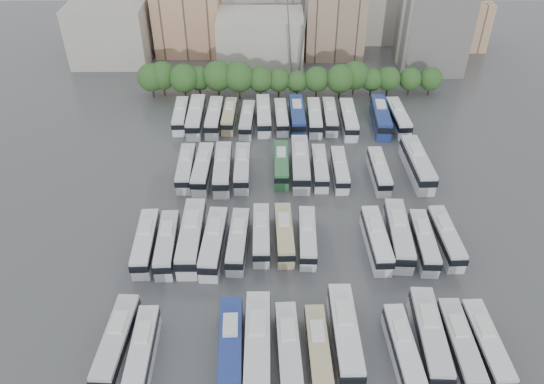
{
  "coord_description": "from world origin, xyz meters",
  "views": [
    {
      "loc": [
        -3.47,
        -62.49,
        52.48
      ],
      "look_at": [
        -3.36,
        3.48,
        3.0
      ],
      "focal_mm": 35.0,
      "sensor_mm": 36.0,
      "label": 1
    }
  ],
  "objects_px": {
    "bus_r0_s0": "(117,342)",
    "bus_r3_s10": "(349,119)",
    "bus_r1_s10": "(376,239)",
    "bus_r2_s3": "(223,168)",
    "bus_r0_s11": "(429,337)",
    "bus_r3_s1": "(196,116)",
    "bus_r2_s6": "(281,164)",
    "bus_r3_s12": "(381,116)",
    "bus_r1_s2": "(192,237)",
    "bus_r1_s12": "(423,241)",
    "bus_r2_s2": "(203,168)",
    "bus_r1_s7": "(307,237)",
    "bus_r3_s7": "(297,115)",
    "bus_r1_s1": "(167,244)",
    "bus_r3_s4": "(247,119)",
    "bus_r0_s4": "(231,345)",
    "bus_r1_s5": "(261,234)",
    "bus_r1_s3": "(214,242)",
    "bus_r0_s7": "(318,349)",
    "bus_r3_s2": "(214,117)",
    "bus_r3_s5": "(264,115)",
    "bus_r2_s8": "(320,167)",
    "bus_r3_s0": "(181,115)",
    "bus_r0_s10": "(403,349)",
    "bus_r0_s13": "(486,345)",
    "bus_r3_s6": "(281,116)",
    "bus_r2_s9": "(340,169)",
    "apartment_tower": "(436,13)",
    "bus_r2_s13": "(417,164)",
    "bus_r3_s3": "(229,116)",
    "bus_r3_s8": "(314,117)",
    "bus_r0_s6": "(288,349)",
    "bus_r1_s6": "(284,234)",
    "bus_r1_s0": "(146,242)",
    "bus_r1_s4": "(238,240)",
    "bus_r0_s1": "(143,351)",
    "bus_r0_s12": "(460,345)",
    "bus_r0_s8": "(345,334)",
    "bus_r2_s7": "(300,163)",
    "bus_r3_s13": "(398,117)",
    "bus_r2_s4": "(242,167)",
    "bus_r1_s11": "(398,234)"
  },
  "relations": [
    {
      "from": "bus_r1_s2",
      "to": "bus_r1_s10",
      "type": "bearing_deg",
      "value": -0.75
    },
    {
      "from": "bus_r3_s7",
      "to": "bus_r3_s3",
      "type": "bearing_deg",
      "value": 177.12
    },
    {
      "from": "bus_r0_s10",
      "to": "bus_r3_s2",
      "type": "relative_size",
      "value": 0.92
    },
    {
      "from": "bus_r1_s10",
      "to": "bus_r2_s3",
      "type": "xyz_separation_m",
      "value": [
        -23.23,
        17.79,
        0.1
      ]
    },
    {
      "from": "bus_r0_s12",
      "to": "bus_r1_s11",
      "type": "relative_size",
      "value": 0.92
    },
    {
      "from": "bus_r1_s10",
      "to": "bus_r3_s12",
      "type": "bearing_deg",
      "value": 77.43
    },
    {
      "from": "bus_r0_s13",
      "to": "bus_r3_s6",
      "type": "xyz_separation_m",
      "value": [
        -22.77,
        54.43,
        -0.11
      ]
    },
    {
      "from": "bus_r1_s0",
      "to": "bus_r3_s4",
      "type": "distance_m",
      "value": 38.01
    },
    {
      "from": "bus_r0_s13",
      "to": "bus_r3_s6",
      "type": "height_order",
      "value": "bus_r0_s13"
    },
    {
      "from": "bus_r0_s7",
      "to": "bus_r3_s10",
      "type": "relative_size",
      "value": 0.91
    },
    {
      "from": "bus_r0_s11",
      "to": "bus_r3_s1",
      "type": "height_order",
      "value": "bus_r3_s1"
    },
    {
      "from": "bus_r0_s4",
      "to": "bus_r3_s3",
      "type": "bearing_deg",
      "value": 91.46
    },
    {
      "from": "bus_r1_s4",
      "to": "bus_r3_s12",
      "type": "distance_m",
      "value": 44.44
    },
    {
      "from": "apartment_tower",
      "to": "bus_r2_s9",
      "type": "xyz_separation_m",
      "value": [
        -25.83,
        -46.28,
        -11.34
      ]
    },
    {
      "from": "bus_r0_s8",
      "to": "bus_r3_s3",
      "type": "distance_m",
      "value": 56.09
    },
    {
      "from": "bus_r0_s7",
      "to": "bus_r3_s13",
      "type": "height_order",
      "value": "bus_r3_s13"
    },
    {
      "from": "bus_r0_s0",
      "to": "bus_r3_s5",
      "type": "distance_m",
      "value": 56.66
    },
    {
      "from": "bus_r1_s2",
      "to": "bus_r2_s4",
      "type": "distance_m",
      "value": 19.11
    },
    {
      "from": "bus_r3_s1",
      "to": "bus_r3_s10",
      "type": "height_order",
      "value": "bus_r3_s1"
    },
    {
      "from": "bus_r1_s2",
      "to": "bus_r1_s7",
      "type": "bearing_deg",
      "value": 1.21
    },
    {
      "from": "bus_r2_s7",
      "to": "bus_r3_s13",
      "type": "distance_m",
      "value": 25.92
    },
    {
      "from": "bus_r3_s4",
      "to": "bus_r0_s4",
      "type": "bearing_deg",
      "value": -87.39
    },
    {
      "from": "bus_r2_s3",
      "to": "bus_r2_s9",
      "type": "height_order",
      "value": "bus_r2_s3"
    },
    {
      "from": "bus_r0_s4",
      "to": "bus_r2_s3",
      "type": "bearing_deg",
      "value": 93.37
    },
    {
      "from": "bus_r3_s10",
      "to": "bus_r2_s8",
      "type": "bearing_deg",
      "value": -111.95
    },
    {
      "from": "bus_r1_s2",
      "to": "bus_r3_s12",
      "type": "bearing_deg",
      "value": 46.99
    },
    {
      "from": "bus_r2_s13",
      "to": "bus_r3_s3",
      "type": "relative_size",
      "value": 1.25
    },
    {
      "from": "bus_r0_s7",
      "to": "bus_r2_s8",
      "type": "xyz_separation_m",
      "value": [
        2.95,
        37.03,
        -0.0
      ]
    },
    {
      "from": "bus_r0_s11",
      "to": "bus_r1_s3",
      "type": "height_order",
      "value": "bus_r0_s11"
    },
    {
      "from": "bus_r3_s4",
      "to": "bus_r3_s7",
      "type": "bearing_deg",
      "value": 9.74
    },
    {
      "from": "bus_r0_s1",
      "to": "bus_r0_s12",
      "type": "distance_m",
      "value": 36.39
    },
    {
      "from": "bus_r0_s6",
      "to": "bus_r2_s6",
      "type": "bearing_deg",
      "value": 87.77
    },
    {
      "from": "bus_r2_s6",
      "to": "bus_r3_s12",
      "type": "distance_m",
      "value": 25.62
    },
    {
      "from": "bus_r1_s5",
      "to": "bus_r1_s10",
      "type": "relative_size",
      "value": 0.93
    },
    {
      "from": "bus_r0_s11",
      "to": "bus_r1_s5",
      "type": "relative_size",
      "value": 1.16
    },
    {
      "from": "bus_r2_s13",
      "to": "bus_r3_s8",
      "type": "relative_size",
      "value": 1.17
    },
    {
      "from": "bus_r3_s7",
      "to": "bus_r1_s1",
      "type": "bearing_deg",
      "value": -119.27
    },
    {
      "from": "bus_r1_s12",
      "to": "bus_r2_s2",
      "type": "height_order",
      "value": "bus_r2_s2"
    },
    {
      "from": "bus_r1_s10",
      "to": "bus_r3_s8",
      "type": "distance_m",
      "value": 36.44
    },
    {
      "from": "bus_r0_s10",
      "to": "bus_r3_s7",
      "type": "bearing_deg",
      "value": 97.54
    },
    {
      "from": "bus_r0_s0",
      "to": "bus_r3_s10",
      "type": "distance_m",
      "value": 62.16
    },
    {
      "from": "bus_r2_s8",
      "to": "bus_r3_s0",
      "type": "xyz_separation_m",
      "value": [
        -26.24,
        18.32,
        0.04
      ]
    },
    {
      "from": "bus_r1_s7",
      "to": "bus_r3_s7",
      "type": "relative_size",
      "value": 0.88
    },
    {
      "from": "bus_r0_s7",
      "to": "bus_r3_s2",
      "type": "distance_m",
      "value": 56.87
    },
    {
      "from": "bus_r2_s6",
      "to": "bus_r2_s8",
      "type": "bearing_deg",
      "value": -7.92
    },
    {
      "from": "bus_r1_s1",
      "to": "bus_r2_s9",
      "type": "relative_size",
      "value": 1.09
    },
    {
      "from": "bus_r2_s8",
      "to": "bus_r2_s3",
      "type": "bearing_deg",
      "value": -177.37
    },
    {
      "from": "bus_r1_s1",
      "to": "bus_r3_s4",
      "type": "distance_m",
      "value": 37.31
    },
    {
      "from": "bus_r0_s6",
      "to": "bus_r1_s6",
      "type": "distance_m",
      "value": 19.9
    },
    {
      "from": "bus_r0_s10",
      "to": "bus_r3_s4",
      "type": "distance_m",
      "value": 57.19
    }
  ]
}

